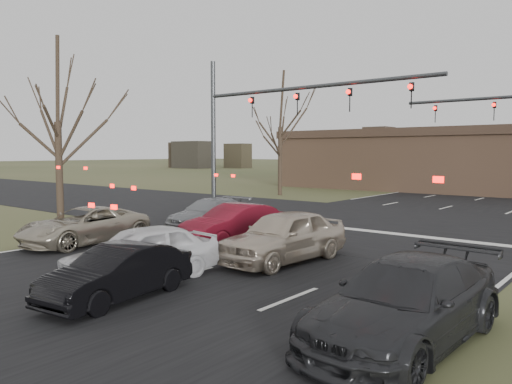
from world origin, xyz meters
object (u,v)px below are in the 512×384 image
mast_arm_near (262,115)px  car_charcoal_sedan (406,302)px  car_red_ahead (235,224)px  car_black_hatch (118,273)px  car_silver_ahead (283,236)px  car_grey_ahead (209,214)px  car_white_sedan (142,253)px  car_silver_suv (84,226)px

mast_arm_near → car_charcoal_sedan: mast_arm_near is taller
mast_arm_near → car_charcoal_sedan: size_ratio=2.43×
car_charcoal_sedan → car_red_ahead: bearing=151.6°
car_black_hatch → car_silver_ahead: bearing=76.1°
car_black_hatch → car_silver_ahead: 5.53m
car_charcoal_sedan → car_red_ahead: car_charcoal_sedan is taller
car_grey_ahead → car_white_sedan: bearing=-61.9°
car_red_ahead → car_charcoal_sedan: bearing=-26.3°
car_white_sedan → car_red_ahead: 5.75m
mast_arm_near → car_silver_suv: size_ratio=2.55×
car_black_hatch → car_red_ahead: bearing=103.1°
mast_arm_near → car_red_ahead: size_ratio=2.83×
car_silver_suv → car_silver_ahead: bearing=12.8°
mast_arm_near → car_grey_ahead: size_ratio=2.73×
car_red_ahead → car_white_sedan: bearing=-68.0°
mast_arm_near → car_silver_ahead: size_ratio=2.63×
car_black_hatch → car_grey_ahead: size_ratio=0.84×
car_white_sedan → car_charcoal_sedan: size_ratio=0.85×
car_white_sedan → car_grey_ahead: 8.84m
car_red_ahead → car_silver_ahead: car_silver_ahead is taller
car_grey_ahead → mast_arm_near: bearing=83.4°
car_silver_suv → car_grey_ahead: bearing=77.1°
car_silver_suv → car_charcoal_sedan: 12.85m
car_silver_suv → car_white_sedan: car_white_sedan is taller
mast_arm_near → car_grey_ahead: 5.69m
car_red_ahead → car_silver_ahead: size_ratio=0.93×
car_charcoal_sedan → car_grey_ahead: (-11.83, 7.21, -0.08)m
car_black_hatch → car_red_ahead: 7.43m
car_white_sedan → car_red_ahead: (-1.67, 5.50, -0.01)m
car_black_hatch → car_charcoal_sedan: car_charcoal_sedan is taller
car_black_hatch → car_silver_ahead: car_silver_ahead is taller
car_black_hatch → car_silver_ahead: (0.58, 5.50, 0.17)m
car_silver_suv → car_grey_ahead: (0.91, 5.50, -0.02)m
car_silver_ahead → car_silver_suv: bearing=-159.8°
car_charcoal_sedan → car_white_sedan: bearing=-175.3°
mast_arm_near → car_red_ahead: (3.06, -5.47, -4.37)m
car_grey_ahead → car_red_ahead: bearing=-36.1°
car_white_sedan → car_charcoal_sedan: (7.00, 0.20, 0.01)m
car_white_sedan → car_grey_ahead: car_white_sedan is taller
car_black_hatch → car_charcoal_sedan: (6.00, 1.63, 0.11)m
car_charcoal_sedan → car_red_ahead: size_ratio=1.16×
car_white_sedan → car_charcoal_sedan: car_charcoal_sedan is taller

